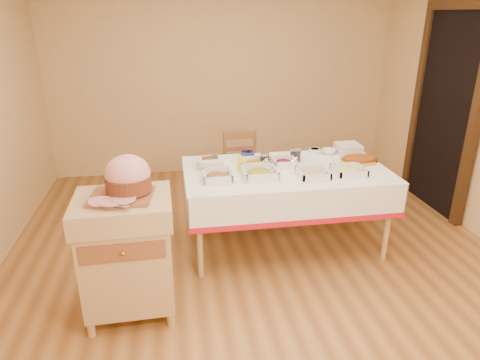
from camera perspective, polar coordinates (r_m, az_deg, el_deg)
name	(u,v)px	position (r m, az deg, el deg)	size (l,w,h in m)	color
room_shell	(261,119)	(3.36, 2.85, 8.14)	(5.00, 5.00, 5.00)	#99612F
doorway	(446,109)	(5.11, 25.73, 8.50)	(0.09, 1.10, 2.20)	black
dining_table	(285,186)	(3.92, 6.04, -0.76)	(1.82, 1.02, 0.76)	tan
butcher_cart	(127,250)	(3.13, -14.81, -9.00)	(0.66, 0.56, 0.92)	tan
dining_chair	(242,173)	(4.64, 0.28, 0.98)	(0.41, 0.39, 0.88)	brown
ham_on_board	(127,179)	(2.94, -14.85, 0.15)	(0.43, 0.41, 0.29)	brown
serving_dish_a	(217,176)	(3.58, -3.07, 0.49)	(0.25, 0.24, 0.11)	silver
serving_dish_b	(260,173)	(3.64, 2.64, 0.91)	(0.29, 0.29, 0.12)	silver
serving_dish_c	(313,174)	(3.69, 9.71, 0.82)	(0.25, 0.25, 0.10)	silver
serving_dish_d	(349,171)	(3.83, 14.32, 1.22)	(0.26, 0.26, 0.10)	silver
serving_dish_e	(255,163)	(3.89, 1.99, 2.25)	(0.23, 0.22, 0.10)	silver
serving_dish_f	(284,162)	(3.94, 5.88, 2.36)	(0.22, 0.21, 0.10)	silver
small_bowl_left	(213,158)	(4.03, -3.67, 2.89)	(0.12, 0.12, 0.06)	silver
small_bowl_mid	(247,154)	(4.15, 0.99, 3.48)	(0.14, 0.14, 0.06)	navy
small_bowl_right	(315,151)	(4.32, 9.92, 3.85)	(0.11, 0.11, 0.05)	silver
bowl_white_imported	(273,157)	(4.13, 4.40, 3.13)	(0.16, 0.16, 0.04)	silver
bowl_small_imported	(329,151)	(4.36, 11.77, 3.75)	(0.15, 0.15, 0.05)	silver
preserve_jar_left	(265,159)	(3.95, 3.32, 2.79)	(0.09, 0.09, 0.11)	silver
preserve_jar_right	(295,155)	(4.08, 7.40, 3.36)	(0.10, 0.10, 0.13)	silver
mustard_bottle	(240,163)	(3.76, 0.03, 2.24)	(0.05, 0.05, 0.17)	yellow
bread_basket	(210,164)	(3.85, -4.00, 2.20)	(0.24, 0.24, 0.11)	silver
plate_stack	(348,149)	(4.40, 14.22, 4.08)	(0.23, 0.23, 0.10)	silver
brass_platter	(359,160)	(4.17, 15.57, 2.60)	(0.36, 0.26, 0.05)	#B69533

